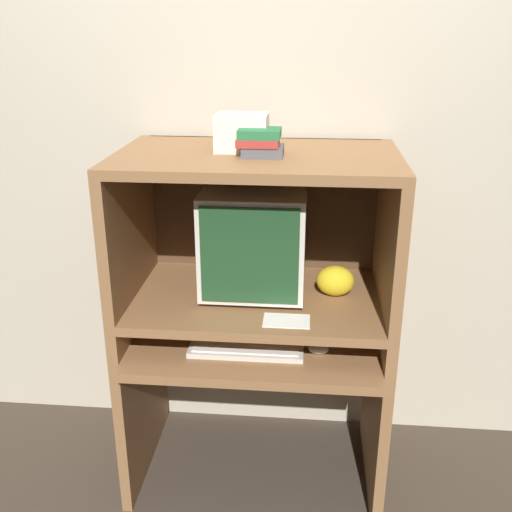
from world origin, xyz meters
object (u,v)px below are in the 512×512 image
at_px(crt_monitor, 255,237).
at_px(keyboard, 246,349).
at_px(snack_bag, 335,281).
at_px(book_stack, 260,142).
at_px(mouse, 319,349).
at_px(storage_box, 242,132).

height_order(crt_monitor, keyboard, crt_monitor).
distance_m(snack_bag, book_stack, 0.62).
xyz_separation_m(mouse, storage_box, (-0.30, 0.21, 0.75)).
relative_size(mouse, storage_box, 0.40).
bearing_deg(snack_bag, keyboard, -147.18).
relative_size(crt_monitor, snack_bag, 3.03).
xyz_separation_m(crt_monitor, mouse, (0.26, -0.23, -0.35)).
distance_m(keyboard, snack_bag, 0.43).
bearing_deg(mouse, keyboard, -176.28).
distance_m(crt_monitor, storage_box, 0.41).
height_order(keyboard, snack_bag, snack_bag).
bearing_deg(snack_bag, crt_monitor, 172.68).
distance_m(crt_monitor, snack_bag, 0.35).
xyz_separation_m(snack_bag, storage_box, (-0.36, 0.01, 0.56)).
bearing_deg(snack_bag, storage_box, 177.77).
relative_size(crt_monitor, mouse, 5.87).
xyz_separation_m(mouse, snack_bag, (0.06, 0.19, 0.19)).
relative_size(mouse, snack_bag, 0.52).
bearing_deg(keyboard, mouse, 3.72).
height_order(snack_bag, book_stack, book_stack).
height_order(keyboard, mouse, mouse).
bearing_deg(storage_box, book_stack, -51.97).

